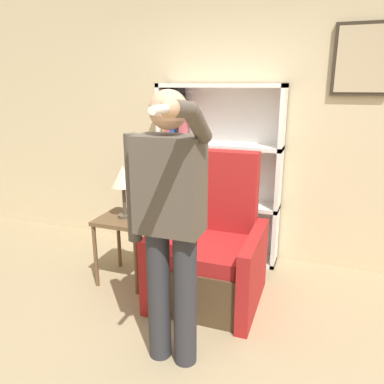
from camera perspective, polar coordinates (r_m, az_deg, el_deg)
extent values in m
plane|color=#9E8966|center=(2.61, -2.98, -27.23)|extent=(14.00, 14.00, 0.00)
cube|color=beige|center=(3.87, 8.45, 10.16)|extent=(8.00, 0.06, 2.80)
cube|color=#33281E|center=(3.74, 24.48, 17.92)|extent=(0.48, 0.04, 0.61)
cube|color=tan|center=(3.72, 24.51, 17.94)|extent=(0.42, 0.01, 0.55)
cube|color=white|center=(4.03, -4.28, 3.30)|extent=(0.04, 0.28, 1.80)
cube|color=white|center=(3.72, 13.11, 1.85)|extent=(0.04, 0.28, 1.80)
cube|color=white|center=(3.96, 4.59, 3.06)|extent=(1.25, 0.01, 1.80)
cube|color=white|center=(4.13, 3.83, -9.33)|extent=(1.25, 0.28, 0.04)
cube|color=white|center=(3.91, 3.98, -1.64)|extent=(1.25, 0.28, 0.04)
cube|color=white|center=(3.77, 4.16, 7.06)|extent=(1.25, 0.28, 0.04)
cube|color=white|center=(3.73, 4.34, 15.89)|extent=(1.25, 0.28, 0.04)
cube|color=purple|center=(4.18, -3.42, -4.73)|extent=(0.05, 0.23, 0.53)
cube|color=#5B99A8|center=(4.18, -2.75, -5.34)|extent=(0.04, 0.18, 0.45)
cube|color=orange|center=(4.15, -2.17, -4.93)|extent=(0.03, 0.16, 0.52)
cube|color=purple|center=(4.15, -1.67, -5.61)|extent=(0.04, 0.18, 0.43)
cube|color=#BC4C56|center=(4.12, -1.21, -5.11)|extent=(0.03, 0.21, 0.51)
cube|color=#9E7A47|center=(4.03, -3.60, 1.95)|extent=(0.04, 0.23, 0.37)
cube|color=purple|center=(4.01, -2.90, 1.88)|extent=(0.05, 0.17, 0.37)
cube|color=orange|center=(4.00, -2.38, 1.70)|extent=(0.02, 0.21, 0.35)
cube|color=black|center=(3.97, -1.83, 2.78)|extent=(0.04, 0.17, 0.51)
cube|color=#238438|center=(3.96, -1.26, 2.24)|extent=(0.03, 0.23, 0.44)
cube|color=#9E7A47|center=(3.92, -3.77, 11.57)|extent=(0.04, 0.23, 0.52)
cube|color=#BC4C56|center=(3.91, -3.13, 11.24)|extent=(0.05, 0.23, 0.48)
cube|color=#1E47B2|center=(3.89, -2.48, 11.18)|extent=(0.04, 0.20, 0.47)
cube|color=black|center=(3.87, -1.82, 11.60)|extent=(0.04, 0.19, 0.53)
cube|color=#BC4C56|center=(3.86, -1.26, 10.72)|extent=(0.03, 0.22, 0.42)
cube|color=#4C3823|center=(3.27, 2.38, -12.86)|extent=(0.67, 0.76, 0.41)
cube|color=#A31E1E|center=(3.12, 2.21, -8.91)|extent=(0.63, 0.64, 0.12)
cube|color=#A31E1E|center=(3.36, 4.21, -2.40)|extent=(0.67, 0.16, 1.04)
cube|color=#A31E1E|center=(3.34, -4.01, -10.04)|extent=(0.10, 0.84, 0.64)
cube|color=#A31E1E|center=(3.14, 9.27, -12.00)|extent=(0.10, 0.84, 0.64)
cylinder|color=#2D2D33|center=(2.55, -5.06, -15.33)|extent=(0.15, 0.15, 0.92)
cylinder|color=#2D2D33|center=(2.49, -1.14, -16.10)|extent=(0.15, 0.15, 0.92)
cube|color=#51473D|center=(2.22, -3.42, 1.08)|extent=(0.40, 0.24, 0.59)
sphere|color=tan|center=(2.15, -3.62, 12.42)|extent=(0.23, 0.23, 0.23)
cylinder|color=#51473D|center=(2.33, -8.95, 0.50)|extent=(0.09, 0.09, 0.68)
cylinder|color=#51473D|center=(1.97, 0.90, 10.30)|extent=(0.09, 0.28, 0.23)
cylinder|color=#51473D|center=(1.73, -1.74, 12.54)|extent=(0.08, 0.27, 0.10)
sphere|color=tan|center=(1.61, -3.45, 12.66)|extent=(0.09, 0.09, 0.09)
cylinder|color=white|center=(1.53, -4.87, 12.44)|extent=(0.04, 0.15, 0.04)
cube|color=brown|center=(3.47, -10.15, -4.04)|extent=(0.47, 0.47, 0.04)
cylinder|color=brown|center=(3.53, -14.48, -9.45)|extent=(0.04, 0.04, 0.59)
cylinder|color=brown|center=(3.34, -8.51, -10.67)|extent=(0.04, 0.04, 0.59)
cylinder|color=brown|center=(3.85, -11.09, -7.07)|extent=(0.04, 0.04, 0.59)
cylinder|color=brown|center=(3.67, -5.51, -8.01)|extent=(0.04, 0.04, 0.59)
cylinder|color=#4C4233|center=(3.46, -10.17, -3.57)|extent=(0.13, 0.13, 0.02)
cylinder|color=#4C4233|center=(3.42, -10.29, -1.29)|extent=(0.03, 0.03, 0.26)
cone|color=beige|center=(3.36, -10.48, 2.40)|extent=(0.22, 0.22, 0.19)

